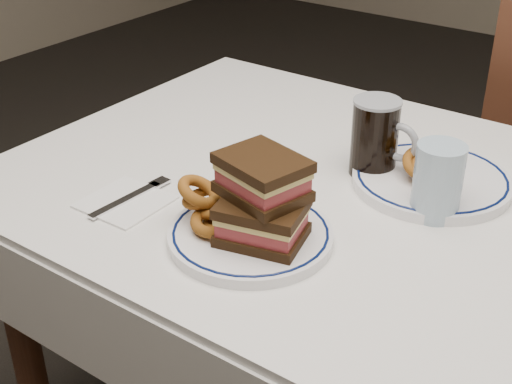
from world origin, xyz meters
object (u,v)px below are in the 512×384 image
Objects in this scene: reuben_sandwich at (262,199)px; beer_mug at (376,137)px; far_plate at (431,180)px; main_plate at (251,235)px.

beer_mug is at bearing 85.00° from reuben_sandwich.
reuben_sandwich is at bearing -95.00° from beer_mug.
reuben_sandwich is 0.35m from far_plate.
far_plate is (0.10, 0.02, -0.06)m from beer_mug.
reuben_sandwich is at bearing -111.83° from far_plate.
main_plate is 0.31m from beer_mug.
reuben_sandwich is (0.02, -0.00, 0.07)m from main_plate.
main_plate is 1.65× the size of reuben_sandwich.
main_plate is 0.35m from far_plate.
beer_mug reaches higher than far_plate.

